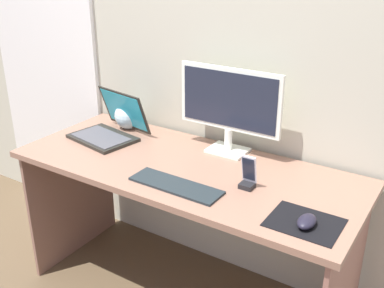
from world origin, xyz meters
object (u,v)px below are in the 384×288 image
at_px(keyboard_external, 176,185).
at_px(monitor, 229,105).
at_px(fishbowl, 128,115).
at_px(mouse, 307,222).
at_px(laptop, 110,128).
at_px(phone_in_dock, 248,176).

bearing_deg(keyboard_external, monitor, 89.28).
relative_size(fishbowl, keyboard_external, 0.37).
distance_m(monitor, mouse, 0.70).
bearing_deg(monitor, mouse, -37.76).
bearing_deg(keyboard_external, mouse, 1.26).
relative_size(laptop, keyboard_external, 0.92).
bearing_deg(mouse, keyboard_external, -179.16).
bearing_deg(phone_in_dock, mouse, -26.42).
height_order(keyboard_external, mouse, mouse).
distance_m(keyboard_external, mouse, 0.54).
bearing_deg(laptop, keyboard_external, -23.99).
xyz_separation_m(monitor, laptop, (-0.59, -0.16, -0.18)).
xyz_separation_m(fishbowl, mouse, (1.12, -0.40, -0.05)).
bearing_deg(phone_in_dock, keyboard_external, -148.29).
height_order(keyboard_external, phone_in_dock, phone_in_dock).
xyz_separation_m(fishbowl, phone_in_dock, (0.82, -0.25, -0.02)).
bearing_deg(keyboard_external, fishbowl, 145.84).
bearing_deg(phone_in_dock, monitor, 131.59).
bearing_deg(mouse, laptop, 167.69).
relative_size(fishbowl, mouse, 1.45).
bearing_deg(keyboard_external, phone_in_dock, 32.54).
bearing_deg(monitor, keyboard_external, -91.55).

